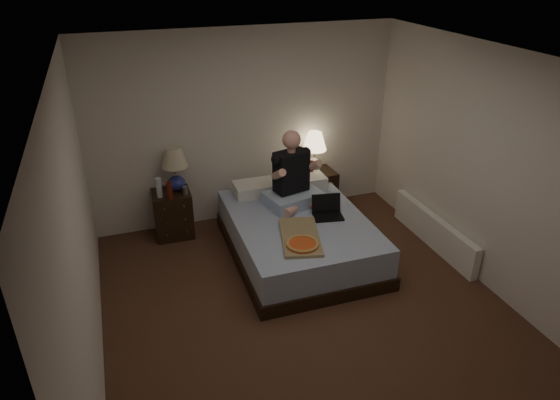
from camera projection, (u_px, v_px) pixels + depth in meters
name	position (u px, v px, depth m)	size (l,w,h in m)	color
floor	(309.00, 312.00, 5.08)	(4.00, 4.50, 0.00)	#523423
ceiling	(318.00, 63.00, 3.94)	(4.00, 4.50, 0.00)	white
wall_back	(245.00, 127.00, 6.40)	(4.00, 2.50, 0.00)	silver
wall_front	(478.00, 388.00, 2.62)	(4.00, 2.50, 0.00)	silver
wall_left	(78.00, 242.00, 3.92)	(4.50, 2.50, 0.00)	silver
wall_right	(493.00, 174.00, 5.10)	(4.50, 2.50, 0.00)	silver
bed	(299.00, 236.00, 5.92)	(1.50, 2.00, 0.50)	#5574AA
nightstand_left	(173.00, 214.00, 6.32)	(0.46, 0.42, 0.60)	black
nightstand_right	(317.00, 191.00, 6.93)	(0.45, 0.41, 0.59)	black
lamp_left	(175.00, 169.00, 6.12)	(0.32, 0.32, 0.56)	navy
lamp_right	(314.00, 152.00, 6.67)	(0.32, 0.32, 0.56)	#96978F
water_bottle	(159.00, 188.00, 6.01)	(0.07, 0.07, 0.25)	silver
soda_can	(185.00, 190.00, 6.12)	(0.07, 0.07, 0.10)	#A1A19C
beer_bottle_left	(170.00, 191.00, 5.96)	(0.06, 0.06, 0.23)	#5C190D
beer_bottle_right	(311.00, 168.00, 6.63)	(0.06, 0.06, 0.23)	#5B1B0D
person	(294.00, 169.00, 5.91)	(0.66, 0.52, 0.93)	black
laptop	(328.00, 208.00, 5.77)	(0.34, 0.28, 0.24)	black
pizza_box	(302.00, 245.00, 5.21)	(0.40, 0.76, 0.08)	#9D875E
radiator	(434.00, 231.00, 6.13)	(0.10, 1.60, 0.40)	white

